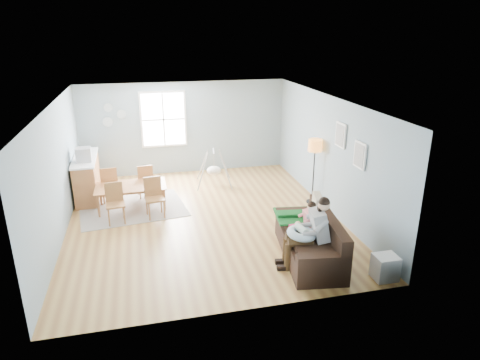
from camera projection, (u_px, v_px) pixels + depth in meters
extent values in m
cube|color=#A46E3A|center=(204.00, 220.00, 9.88)|extent=(8.40, 9.40, 0.08)
cube|color=white|center=(200.00, 87.00, 8.85)|extent=(8.40, 9.40, 0.60)
cube|color=#839BAC|center=(180.00, 120.00, 13.67)|extent=(8.40, 0.08, 3.90)
cube|color=#839BAC|center=(260.00, 275.00, 5.14)|extent=(8.40, 0.08, 3.90)
cube|color=#839BAC|center=(373.00, 151.00, 10.31)|extent=(0.08, 9.40, 3.90)
cube|color=white|center=(163.00, 119.00, 12.35)|extent=(1.32, 0.06, 1.62)
cube|color=white|center=(163.00, 119.00, 12.33)|extent=(1.20, 0.02, 1.50)
cube|color=white|center=(164.00, 120.00, 12.32)|extent=(1.20, 0.03, 0.04)
cube|color=white|center=(164.00, 120.00, 12.32)|extent=(0.04, 0.03, 1.50)
cube|color=white|center=(360.00, 155.00, 8.54)|extent=(0.04, 0.44, 0.54)
cube|color=slate|center=(359.00, 155.00, 8.54)|extent=(0.01, 0.36, 0.46)
cube|color=white|center=(341.00, 135.00, 9.30)|extent=(0.04, 0.44, 0.54)
cube|color=slate|center=(340.00, 135.00, 9.29)|extent=(0.01, 0.36, 0.46)
cylinder|color=#889CA3|center=(108.00, 108.00, 11.89)|extent=(0.24, 0.02, 0.24)
cylinder|color=#889CA3|center=(122.00, 114.00, 12.04)|extent=(0.26, 0.02, 0.26)
cylinder|color=#889CA3|center=(108.00, 122.00, 12.02)|extent=(0.28, 0.02, 0.28)
cube|color=black|center=(309.00, 247.00, 8.14)|extent=(1.20, 2.25, 0.43)
cube|color=black|center=(328.00, 226.00, 8.02)|extent=(0.50, 2.15, 0.44)
cube|color=black|center=(324.00, 259.00, 7.13)|extent=(0.94, 0.33, 0.16)
cube|color=black|center=(298.00, 212.00, 8.95)|extent=(0.94, 0.33, 0.16)
cube|color=#16601F|center=(300.00, 216.00, 8.69)|extent=(1.09, 0.97, 0.04)
cube|color=#BAA78E|center=(317.00, 207.00, 8.50)|extent=(0.26, 0.53, 0.51)
cube|color=gray|center=(319.00, 225.00, 7.65)|extent=(0.40, 0.48, 0.58)
sphere|color=#EAB58F|center=(324.00, 205.00, 7.53)|extent=(0.21, 0.21, 0.21)
sphere|color=black|center=(324.00, 203.00, 7.51)|extent=(0.21, 0.21, 0.21)
cylinder|color=#3C2B16|center=(301.00, 242.00, 7.62)|extent=(0.47, 0.22, 0.16)
cylinder|color=#3C2B16|center=(298.00, 237.00, 7.82)|extent=(0.47, 0.22, 0.16)
cylinder|color=#3C2B16|center=(288.00, 257.00, 7.70)|extent=(0.13, 0.13, 0.53)
cylinder|color=#3C2B16|center=(286.00, 251.00, 7.90)|extent=(0.13, 0.13, 0.53)
cube|color=black|center=(283.00, 268.00, 7.77)|extent=(0.25, 0.13, 0.08)
cube|color=black|center=(281.00, 262.00, 7.97)|extent=(0.25, 0.13, 0.08)
torus|color=#C9EBFB|center=(301.00, 234.00, 7.68)|extent=(0.58, 0.57, 0.22)
cylinder|color=silver|center=(302.00, 229.00, 7.65)|extent=(0.18, 0.32, 0.13)
sphere|color=#EAB58F|center=(298.00, 224.00, 7.80)|extent=(0.11, 0.11, 0.11)
cube|color=silver|center=(310.00, 219.00, 8.18)|extent=(0.22, 0.25, 0.36)
sphere|color=#EAB58F|center=(312.00, 207.00, 8.10)|extent=(0.17, 0.17, 0.17)
sphere|color=black|center=(312.00, 205.00, 8.09)|extent=(0.16, 0.16, 0.16)
cylinder|color=#E93977|center=(299.00, 229.00, 8.12)|extent=(0.29, 0.09, 0.09)
cylinder|color=#E93977|center=(296.00, 226.00, 8.25)|extent=(0.29, 0.09, 0.09)
cylinder|color=#E93977|center=(292.00, 237.00, 8.15)|extent=(0.07, 0.07, 0.29)
cylinder|color=#E93977|center=(289.00, 234.00, 8.27)|extent=(0.07, 0.07, 0.29)
cylinder|color=black|center=(312.00, 202.00, 10.78)|extent=(0.29, 0.29, 0.03)
cylinder|color=black|center=(313.00, 175.00, 10.54)|extent=(0.03, 0.03, 1.43)
cylinder|color=orange|center=(315.00, 145.00, 10.28)|extent=(0.33, 0.33, 0.29)
cube|color=white|center=(385.00, 267.00, 7.44)|extent=(0.40, 0.36, 0.44)
cube|color=black|center=(376.00, 268.00, 7.41)|extent=(0.03, 0.30, 0.35)
cube|color=gray|center=(133.00, 208.00, 10.40)|extent=(2.67, 2.17, 0.01)
imported|color=#975F31|center=(132.00, 197.00, 10.30)|extent=(1.67, 0.94, 0.59)
cube|color=#905D31|center=(115.00, 205.00, 9.51)|extent=(0.45, 0.45, 0.04)
cube|color=#905D31|center=(114.00, 192.00, 9.59)|extent=(0.39, 0.08, 0.45)
cylinder|color=#905D31|center=(109.00, 218.00, 9.38)|extent=(0.04, 0.04, 0.44)
cylinder|color=#905D31|center=(124.00, 216.00, 9.48)|extent=(0.04, 0.04, 0.44)
cylinder|color=#905D31|center=(108.00, 212.00, 9.68)|extent=(0.04, 0.04, 0.44)
cylinder|color=#905D31|center=(123.00, 210.00, 9.78)|extent=(0.04, 0.04, 0.44)
cube|color=#905D31|center=(155.00, 199.00, 9.80)|extent=(0.47, 0.47, 0.04)
cube|color=#905D31|center=(152.00, 186.00, 9.88)|extent=(0.40, 0.10, 0.46)
cylinder|color=#905D31|center=(149.00, 212.00, 9.67)|extent=(0.04, 0.04, 0.45)
cylinder|color=#905D31|center=(164.00, 210.00, 9.79)|extent=(0.04, 0.04, 0.45)
cylinder|color=#905D31|center=(147.00, 206.00, 9.97)|extent=(0.04, 0.04, 0.45)
cylinder|color=#905D31|center=(161.00, 204.00, 10.08)|extent=(0.04, 0.04, 0.45)
cube|color=#905D31|center=(110.00, 184.00, 10.70)|extent=(0.46, 0.46, 0.04)
cube|color=#905D31|center=(109.00, 177.00, 10.45)|extent=(0.40, 0.07, 0.46)
cylinder|color=#905D31|center=(117.00, 190.00, 10.98)|extent=(0.04, 0.04, 0.45)
cylinder|color=#905D31|center=(103.00, 191.00, 10.88)|extent=(0.04, 0.04, 0.45)
cylinder|color=#905D31|center=(118.00, 194.00, 10.67)|extent=(0.04, 0.04, 0.45)
cylinder|color=#905D31|center=(104.00, 196.00, 10.57)|extent=(0.04, 0.04, 0.45)
cube|color=#905D31|center=(145.00, 181.00, 11.01)|extent=(0.45, 0.45, 0.04)
cube|color=#905D31|center=(145.00, 174.00, 10.77)|extent=(0.39, 0.09, 0.44)
cylinder|color=#905D31|center=(151.00, 186.00, 11.28)|extent=(0.04, 0.04, 0.43)
cylinder|color=#905D31|center=(138.00, 187.00, 11.17)|extent=(0.04, 0.04, 0.43)
cylinder|color=#905D31|center=(153.00, 190.00, 10.99)|extent=(0.04, 0.04, 0.43)
cylinder|color=#905D31|center=(140.00, 192.00, 10.88)|extent=(0.04, 0.04, 0.43)
cube|color=#975F31|center=(87.00, 177.00, 10.99)|extent=(0.55, 1.87, 1.03)
cube|color=white|center=(85.00, 158.00, 10.82)|extent=(0.60, 1.91, 0.04)
cube|color=#AAAAAF|center=(83.00, 155.00, 10.43)|extent=(0.38, 0.36, 0.34)
cube|color=black|center=(76.00, 155.00, 10.38)|extent=(0.04, 0.28, 0.24)
cylinder|color=#AAAAAF|center=(214.00, 151.00, 11.63)|extent=(0.11, 0.55, 0.04)
ellipsoid|color=beige|center=(214.00, 171.00, 11.82)|extent=(0.40, 0.40, 0.24)
cylinder|color=#AAAAAF|center=(214.00, 161.00, 11.73)|extent=(0.01, 0.01, 0.44)
cylinder|color=#AAAAAF|center=(203.00, 172.00, 11.48)|extent=(0.38, 0.31, 0.97)
cylinder|color=#AAAAAF|center=(226.00, 171.00, 11.53)|extent=(0.30, 0.40, 0.97)
cylinder|color=#AAAAAF|center=(203.00, 165.00, 12.06)|extent=(0.30, 0.40, 0.97)
cylinder|color=#AAAAAF|center=(224.00, 164.00, 12.11)|extent=(0.38, 0.31, 0.97)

